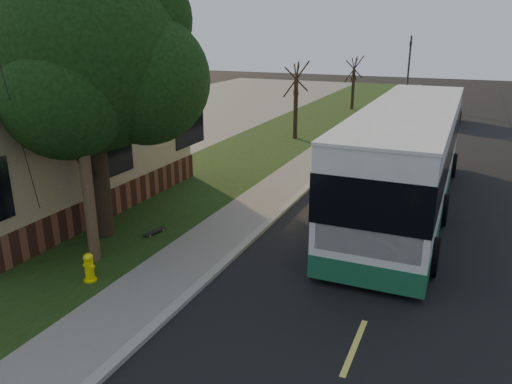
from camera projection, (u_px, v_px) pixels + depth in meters
ground at (181, 305)px, 11.39m from camera, size 120.00×120.00×0.00m
road at (414, 198)px, 18.60m from camera, size 8.00×80.00×0.01m
curb at (312, 184)px, 20.10m from camera, size 0.25×80.00×0.12m
sidewalk at (288, 181)px, 20.48m from camera, size 2.00×80.00×0.08m
grass_verge at (213, 172)px, 21.80m from camera, size 5.00×80.00×0.07m
building_lot at (41, 151)px, 25.57m from camera, size 15.00×80.00×0.04m
fire_hydrant at (89, 267)px, 12.24m from camera, size 0.32×0.32×0.74m
utility_pole at (76, 88)px, 12.06m from camera, size 2.86×3.21×9.07m
leafy_tree at (92, 61)px, 13.66m from camera, size 6.30×6.00×7.80m
bare_tree_near at (296, 101)px, 27.74m from camera, size 1.38×1.21×4.31m
bare_tree_far at (353, 84)px, 38.06m from camera, size 1.38×1.21×4.03m
traffic_signal at (409, 66)px, 39.87m from camera, size 0.18×0.22×5.50m
transit_bus at (407, 155)px, 16.96m from camera, size 3.06×13.24×3.58m
skateboard_main at (155, 232)px, 15.18m from camera, size 0.35×0.82×0.07m
distant_car at (445, 112)px, 33.04m from camera, size 2.21×4.50×1.48m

